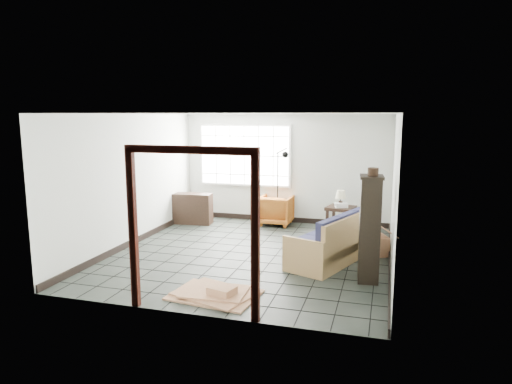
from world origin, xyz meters
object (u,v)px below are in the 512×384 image
(armchair, at_px, (276,209))
(futon_sofa, at_px, (335,243))
(tall_shelf, at_px, (370,228))
(side_table, at_px, (341,211))

(armchair, bearing_deg, futon_sofa, 125.41)
(tall_shelf, bearing_deg, futon_sofa, 121.44)
(side_table, height_order, tall_shelf, tall_shelf)
(armchair, bearing_deg, side_table, 163.10)
(side_table, bearing_deg, tall_shelf, -75.45)
(side_table, distance_m, tall_shelf, 2.86)
(futon_sofa, relative_size, side_table, 3.27)
(armchair, height_order, tall_shelf, tall_shelf)
(tall_shelf, bearing_deg, armchair, 120.34)
(futon_sofa, height_order, armchair, futon_sofa)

